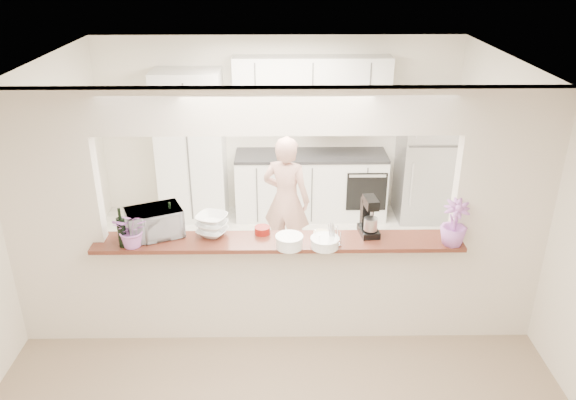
{
  "coord_description": "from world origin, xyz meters",
  "views": [
    {
      "loc": [
        0.03,
        -4.62,
        3.57
      ],
      "look_at": [
        0.1,
        0.3,
        1.34
      ],
      "focal_mm": 35.0,
      "sensor_mm": 36.0,
      "label": 1
    }
  ],
  "objects_px": {
    "refrigerator": "(427,161)",
    "person": "(286,201)",
    "toaster_oven": "(154,223)",
    "stand_mixer": "(369,217)"
  },
  "relations": [
    {
      "from": "refrigerator",
      "to": "person",
      "type": "xyz_separation_m",
      "value": [
        -1.96,
        -1.18,
        -0.06
      ]
    },
    {
      "from": "toaster_oven",
      "to": "person",
      "type": "bearing_deg",
      "value": 25.27
    },
    {
      "from": "toaster_oven",
      "to": "stand_mixer",
      "type": "relative_size",
      "value": 1.3
    },
    {
      "from": "toaster_oven",
      "to": "stand_mixer",
      "type": "bearing_deg",
      "value": -23.15
    },
    {
      "from": "stand_mixer",
      "to": "person",
      "type": "distance_m",
      "value": 1.66
    },
    {
      "from": "refrigerator",
      "to": "stand_mixer",
      "type": "distance_m",
      "value": 2.88
    },
    {
      "from": "stand_mixer",
      "to": "refrigerator",
      "type": "bearing_deg",
      "value": 65.09
    },
    {
      "from": "refrigerator",
      "to": "toaster_oven",
      "type": "xyz_separation_m",
      "value": [
        -3.2,
        -2.6,
        0.38
      ]
    },
    {
      "from": "refrigerator",
      "to": "person",
      "type": "height_order",
      "value": "refrigerator"
    },
    {
      "from": "refrigerator",
      "to": "toaster_oven",
      "type": "relative_size",
      "value": 3.44
    }
  ]
}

